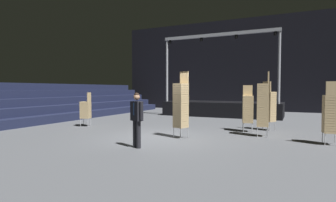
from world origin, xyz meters
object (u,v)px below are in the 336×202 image
chair_stack_front_left (269,106)px  chair_stack_mid_right (181,105)px  stage_riser (222,107)px  man_with_tie (137,117)px  chair_stack_front_right (331,113)px  chair_stack_mid_centre (263,104)px  chair_stack_mid_left (248,109)px  chair_stack_rear_left (86,109)px

chair_stack_front_left → chair_stack_mid_right: (-2.88, -3.50, 0.17)m
stage_riser → man_with_tie: (0.14, -11.35, 0.41)m
chair_stack_front_right → chair_stack_mid_centre: chair_stack_mid_centre is taller
man_with_tie → chair_stack_front_right: 6.48m
chair_stack_mid_right → stage_riser: bearing=-65.5°
stage_riser → chair_stack_mid_right: bearing=-85.4°
stage_riser → chair_stack_mid_centre: (3.54, -7.43, 0.68)m
chair_stack_front_right → chair_stack_mid_left: bearing=142.3°
chair_stack_mid_left → chair_stack_mid_right: 3.38m
chair_stack_front_left → chair_stack_mid_centre: size_ratio=0.87×
man_with_tie → chair_stack_mid_right: 2.34m
chair_stack_front_left → chair_stack_mid_right: bearing=-98.6°
chair_stack_mid_right → chair_stack_mid_centre: same height
man_with_tie → chair_stack_front_left: bearing=-98.3°
chair_stack_front_right → chair_stack_mid_centre: size_ratio=0.83×
man_with_tie → chair_stack_front_right: bearing=-127.7°
man_with_tie → chair_stack_mid_left: 5.58m
chair_stack_mid_left → chair_stack_mid_centre: 1.26m
stage_riser → chair_stack_mid_right: stage_riser is taller
stage_riser → chair_stack_mid_right: 9.16m
chair_stack_mid_left → chair_stack_mid_centre: chair_stack_mid_centre is taller
chair_stack_mid_centre → chair_stack_mid_right: bearing=113.3°
chair_stack_front_right → chair_stack_front_left: bearing=122.6°
chair_stack_mid_centre → chair_stack_rear_left: 8.47m
chair_stack_rear_left → chair_stack_mid_left: bearing=-97.5°
chair_stack_rear_left → chair_stack_mid_right: bearing=-119.7°
chair_stack_rear_left → man_with_tie: bearing=-142.5°
chair_stack_front_left → chair_stack_mid_right: size_ratio=0.87×
chair_stack_front_left → chair_stack_mid_centre: (-0.07, -1.83, 0.17)m
chair_stack_mid_right → chair_stack_front_left: bearing=-109.4°
stage_riser → chair_stack_mid_left: (2.80, -6.44, 0.43)m
chair_stack_front_right → chair_stack_rear_left: (-10.67, 0.02, -0.21)m
man_with_tie → chair_stack_rear_left: 5.98m
stage_riser → chair_stack_front_right: (5.78, -8.15, 0.47)m
chair_stack_front_left → chair_stack_mid_right: 4.53m
stage_riser → chair_stack_rear_left: (-4.89, -8.13, 0.26)m
chair_stack_front_left → chair_stack_mid_left: size_ratio=1.08×
man_with_tie → chair_stack_mid_centre: chair_stack_mid_centre is taller
chair_stack_front_left → chair_stack_mid_centre: 1.84m
stage_riser → man_with_tie: bearing=-89.3°
man_with_tie → chair_stack_front_right: (5.64, 3.20, 0.06)m
chair_stack_front_left → chair_stack_front_right: size_ratio=1.04×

